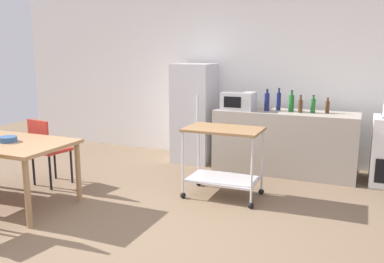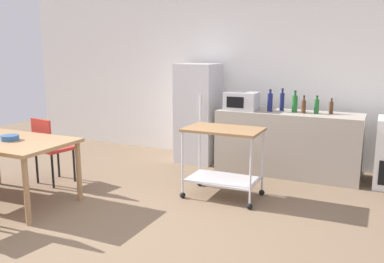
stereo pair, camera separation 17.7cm
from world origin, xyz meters
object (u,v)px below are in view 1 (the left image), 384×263
bottle_soda (313,105)px  bottle_sparkling_water (327,107)px  kitchen_cart (223,151)px  bottle_soy_sauce (291,103)px  refrigerator (195,113)px  microwave (238,101)px  bottle_olive_oil (267,102)px  dining_table (5,148)px  bottle_vinegar (300,106)px  fruit_bowl (8,139)px  bottle_wine (279,101)px  chair_red (47,147)px

bottle_soda → bottle_sparkling_water: (0.18, 0.07, -0.01)m
kitchen_cart → bottle_soy_sauce: size_ratio=3.01×
refrigerator → microwave: refrigerator is taller
kitchen_cart → bottle_olive_oil: bottle_olive_oil is taller
dining_table → bottle_vinegar: bearing=40.7°
bottle_sparkling_water → bottle_olive_oil: bearing=-170.7°
refrigerator → kitchen_cart: 1.70m
dining_table → fruit_bowl: fruit_bowl is taller
dining_table → bottle_sparkling_water: size_ratio=7.06×
bottle_olive_oil → bottle_wine: 0.20m
chair_red → microwave: 2.72m
dining_table → bottle_olive_oil: 3.47m
bottle_wine → bottle_sparkling_water: bearing=-0.7°
bottle_soda → microwave: bearing=-173.5°
microwave → chair_red: bearing=-140.5°
dining_table → bottle_soy_sauce: 3.75m
dining_table → bottle_wine: (2.55, 2.60, 0.36)m
microwave → bottle_olive_oil: bearing=7.1°
chair_red → bottle_wine: (2.61, 1.89, 0.52)m
bottle_soy_sauce → bottle_soda: bearing=0.6°
kitchen_cart → bottle_soy_sauce: bottle_soy_sauce is taller
bottle_sparkling_water → dining_table: bearing=-141.2°
bottle_vinegar → fruit_bowl: bottle_vinegar is taller
chair_red → fruit_bowl: bearing=109.8°
bottle_wine → bottle_soy_sauce: size_ratio=1.06×
bottle_soy_sauce → fruit_bowl: size_ratio=1.53×
dining_table → microwave: size_ratio=3.26×
bottle_olive_oil → microwave: bearing=-172.9°
chair_red → bottle_vinegar: 3.46m
dining_table → bottle_soda: 3.98m
kitchen_cart → fruit_bowl: size_ratio=4.59×
refrigerator → bottle_soy_sauce: refrigerator is taller
bottle_soy_sauce → bottle_sparkling_water: (0.48, 0.07, -0.04)m
bottle_vinegar → bottle_sparkling_water: 0.37m
bottle_vinegar → bottle_soda: bearing=17.4°
bottle_olive_oil → bottle_soy_sauce: (0.34, 0.07, -0.01)m
dining_table → fruit_bowl: size_ratio=7.57×
dining_table → fruit_bowl: 0.13m
bottle_soda → bottle_sparkling_water: bottle_soda is taller
kitchen_cart → bottle_soda: bottle_soda is taller
bottle_wine → microwave: bearing=-160.5°
fruit_bowl → refrigerator: bearing=66.0°
microwave → bottle_sparkling_water: bearing=8.6°
fruit_bowl → kitchen_cart: bearing=30.0°
microwave → bottle_soda: 1.05m
kitchen_cart → bottle_soy_sauce: (0.56, 1.31, 0.45)m
dining_table → bottle_sparkling_water: bottle_sparkling_water is taller
fruit_bowl → bottle_sparkling_water: bearing=39.4°
dining_table → bottle_wine: bearing=45.5°
chair_red → bottle_soda: bottle_soda is taller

